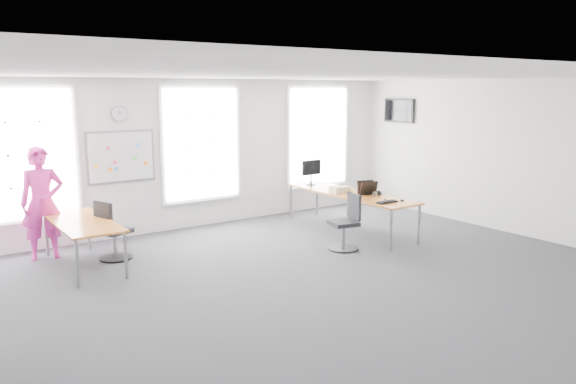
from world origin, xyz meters
TOP-DOWN VIEW (x-y plane):
  - floor at (0.00, 0.00)m, footprint 10.00×10.00m
  - ceiling at (0.00, 0.00)m, footprint 10.00×10.00m
  - wall_back at (0.00, 4.00)m, footprint 10.00×0.00m
  - wall_right at (5.00, 0.00)m, footprint 0.00×10.00m
  - window_left at (-3.00, 3.97)m, footprint 1.60×0.06m
  - window_mid at (0.30, 3.97)m, footprint 1.60×0.06m
  - window_right at (3.30, 3.97)m, footprint 1.60×0.06m
  - desk_right at (2.52, 1.93)m, footprint 0.84×3.14m
  - desk_left at (-2.49, 2.58)m, footprint 0.82×2.04m
  - chair_right at (1.58, 0.93)m, footprint 0.54×0.54m
  - chair_left at (-2.01, 2.67)m, footprint 0.58×0.58m
  - person at (-2.89, 3.41)m, footprint 0.75×0.55m
  - whiteboard at (-1.35, 3.97)m, footprint 1.20×0.03m
  - wall_clock at (-1.35, 3.97)m, footprint 0.30×0.04m
  - tv at (4.95, 3.00)m, footprint 0.06×0.90m
  - keyboard at (2.42, 0.79)m, footprint 0.43×0.18m
  - mouse at (2.72, 0.71)m, footprint 0.09×0.12m
  - lens_cap at (2.61, 1.04)m, footprint 0.08×0.08m
  - headphones at (2.70, 1.36)m, footprint 0.17×0.09m
  - laptop_sleeve at (2.63, 1.54)m, footprint 0.36×0.29m
  - paper_stack at (2.37, 2.06)m, footprint 0.38×0.29m
  - monitor at (2.47, 3.12)m, footprint 0.48×0.20m

SIDE VIEW (x-z plane):
  - floor at x=0.00m, z-range 0.00..0.00m
  - chair_right at x=1.58m, z-range -0.06..0.93m
  - chair_left at x=-2.01m, z-range -0.06..0.94m
  - desk_left at x=-2.49m, z-range 0.31..1.06m
  - desk_right at x=2.52m, z-range 0.33..1.10m
  - lens_cap at x=2.61m, z-range 0.76..0.77m
  - keyboard at x=2.42m, z-range 0.76..0.79m
  - mouse at x=2.72m, z-range 0.76..0.81m
  - headphones at x=2.70m, z-range 0.76..0.86m
  - paper_stack at x=2.37m, z-range 0.76..0.89m
  - laptop_sleeve at x=2.63m, z-range 0.76..1.04m
  - person at x=-2.89m, z-range 0.00..1.88m
  - monitor at x=2.47m, z-range 0.82..1.35m
  - wall_back at x=0.00m, z-range -3.50..6.50m
  - wall_right at x=5.00m, z-range -3.50..6.50m
  - whiteboard at x=-1.35m, z-range 1.10..2.00m
  - window_left at x=-3.00m, z-range 0.60..2.80m
  - window_mid at x=0.30m, z-range 0.60..2.80m
  - window_right at x=3.30m, z-range 0.60..2.80m
  - tv at x=4.95m, z-range 2.02..2.57m
  - wall_clock at x=-1.35m, z-range 2.20..2.50m
  - ceiling at x=0.00m, z-range 3.00..3.00m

